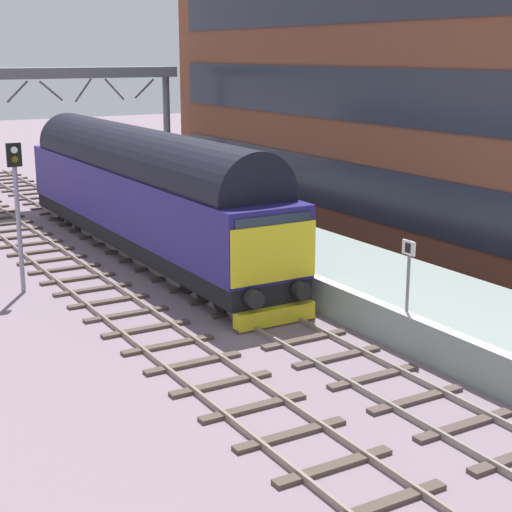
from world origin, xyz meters
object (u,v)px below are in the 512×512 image
at_px(waiting_passenger, 257,200).
at_px(platform_number_sign, 408,264).
at_px(diesel_locomotive, 142,188).
at_px(signal_post_near, 17,201).

bearing_deg(waiting_passenger, platform_number_sign, -178.67).
relative_size(diesel_locomotive, waiting_passenger, 11.37).
distance_m(diesel_locomotive, platform_number_sign, 12.54).
bearing_deg(diesel_locomotive, waiting_passenger, -26.47).
bearing_deg(waiting_passenger, diesel_locomotive, 75.18).
xyz_separation_m(signal_post_near, platform_number_sign, (6.96, -9.85, -0.67)).
relative_size(signal_post_near, platform_number_sign, 2.57).
bearing_deg(platform_number_sign, diesel_locomotive, 98.47).
bearing_deg(platform_number_sign, signal_post_near, 125.25).
distance_m(signal_post_near, waiting_passenger, 8.95).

